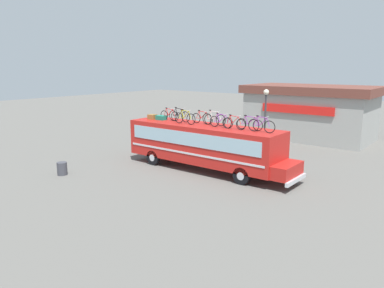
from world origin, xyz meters
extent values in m
plane|color=#605E59|center=(0.00, 0.00, 0.00)|extent=(120.00, 120.00, 0.00)
cube|color=red|center=(0.00, 0.00, 1.75)|extent=(10.63, 2.60, 2.33)
cube|color=red|center=(5.80, 0.00, 0.96)|extent=(0.96, 2.39, 0.75)
cube|color=#99B7C6|center=(0.00, -1.31, 2.19)|extent=(9.78, 0.04, 0.85)
cube|color=#99B7C6|center=(0.00, 1.31, 2.19)|extent=(9.78, 0.04, 0.85)
cube|color=silver|center=(0.00, -1.32, 1.28)|extent=(10.21, 0.03, 0.12)
cube|color=silver|center=(0.00, 1.32, 1.28)|extent=(10.21, 0.03, 0.12)
cube|color=silver|center=(6.34, 0.00, 0.50)|extent=(0.16, 2.47, 0.24)
cylinder|color=black|center=(3.61, -1.16, 0.51)|extent=(1.01, 0.28, 1.01)
cylinder|color=silver|center=(3.61, -1.16, 0.51)|extent=(0.46, 0.30, 0.46)
cylinder|color=black|center=(3.61, 1.16, 0.51)|extent=(1.01, 0.28, 1.01)
cylinder|color=silver|center=(3.61, 1.16, 0.51)|extent=(0.46, 0.30, 0.46)
cylinder|color=black|center=(-3.30, -1.16, 0.51)|extent=(1.01, 0.28, 1.01)
cylinder|color=silver|center=(-3.30, -1.16, 0.51)|extent=(0.46, 0.30, 0.46)
cylinder|color=black|center=(-3.30, 1.16, 0.51)|extent=(1.01, 0.28, 1.01)
cylinder|color=silver|center=(-3.30, 1.16, 0.51)|extent=(0.46, 0.30, 0.46)
cube|color=olive|center=(-4.36, -0.08, 3.08)|extent=(0.53, 0.49, 0.33)
cube|color=#1E7F66|center=(-3.63, 0.06, 3.07)|extent=(0.67, 0.49, 0.30)
torus|color=black|center=(-3.49, 0.20, 3.24)|extent=(0.66, 0.04, 0.66)
torus|color=black|center=(-2.51, 0.20, 3.24)|extent=(0.66, 0.04, 0.66)
cylinder|color=red|center=(-3.20, 0.20, 3.49)|extent=(0.19, 0.04, 0.47)
cylinder|color=red|center=(-2.90, 0.20, 3.48)|extent=(0.46, 0.04, 0.45)
cylinder|color=red|center=(-2.98, 0.20, 3.70)|extent=(0.59, 0.04, 0.07)
cylinder|color=red|center=(-3.30, 0.20, 3.25)|extent=(0.37, 0.03, 0.05)
cylinder|color=red|center=(-3.38, 0.20, 3.48)|extent=(0.24, 0.03, 0.49)
cylinder|color=red|center=(-2.60, 0.20, 3.47)|extent=(0.21, 0.03, 0.46)
cylinder|color=silver|center=(-2.69, 0.20, 3.74)|extent=(0.03, 0.44, 0.03)
ellipsoid|color=black|center=(-3.27, 0.20, 3.76)|extent=(0.20, 0.08, 0.06)
torus|color=black|center=(-2.69, 0.24, 3.28)|extent=(0.72, 0.04, 0.72)
torus|color=black|center=(-1.60, 0.24, 3.28)|extent=(0.72, 0.04, 0.72)
cylinder|color=black|center=(-2.36, 0.24, 3.55)|extent=(0.21, 0.04, 0.52)
cylinder|color=black|center=(-2.04, 0.24, 3.53)|extent=(0.51, 0.04, 0.50)
cylinder|color=black|center=(-2.12, 0.24, 3.78)|extent=(0.66, 0.04, 0.07)
cylinder|color=black|center=(-2.49, 0.24, 3.29)|extent=(0.42, 0.03, 0.05)
cylinder|color=black|center=(-2.57, 0.24, 3.54)|extent=(0.27, 0.03, 0.54)
cylinder|color=black|center=(-1.70, 0.24, 3.52)|extent=(0.23, 0.03, 0.50)
cylinder|color=silver|center=(-1.79, 0.24, 3.82)|extent=(0.03, 0.44, 0.03)
ellipsoid|color=black|center=(-2.45, 0.24, 3.84)|extent=(0.20, 0.08, 0.06)
torus|color=black|center=(-1.68, -0.35, 3.27)|extent=(0.71, 0.04, 0.71)
torus|color=black|center=(-0.68, -0.35, 3.27)|extent=(0.71, 0.04, 0.71)
cylinder|color=#B2B20C|center=(-1.38, -0.35, 3.54)|extent=(0.19, 0.04, 0.51)
cylinder|color=#B2B20C|center=(-1.08, -0.35, 3.52)|extent=(0.47, 0.04, 0.49)
cylinder|color=#B2B20C|center=(-1.16, -0.35, 3.77)|extent=(0.60, 0.04, 0.07)
cylinder|color=#B2B20C|center=(-1.49, -0.35, 3.28)|extent=(0.38, 0.03, 0.05)
cylinder|color=#B2B20C|center=(-1.57, -0.35, 3.53)|extent=(0.25, 0.03, 0.53)
cylinder|color=#B2B20C|center=(-0.77, -0.35, 3.51)|extent=(0.21, 0.03, 0.49)
cylinder|color=silver|center=(-0.86, -0.35, 3.80)|extent=(0.03, 0.44, 0.03)
ellipsoid|color=black|center=(-1.46, -0.35, 3.83)|extent=(0.20, 0.08, 0.06)
torus|color=black|center=(-0.81, 0.38, 3.25)|extent=(0.66, 0.04, 0.66)
torus|color=black|center=(0.17, 0.38, 3.25)|extent=(0.66, 0.04, 0.66)
cylinder|color=red|center=(-0.52, 0.38, 3.49)|extent=(0.19, 0.04, 0.47)
cylinder|color=red|center=(-0.22, 0.38, 3.48)|extent=(0.46, 0.04, 0.45)
cylinder|color=red|center=(-0.30, 0.38, 3.71)|extent=(0.59, 0.04, 0.07)
cylinder|color=red|center=(-0.63, 0.38, 3.26)|extent=(0.38, 0.03, 0.05)
cylinder|color=red|center=(-0.71, 0.38, 3.48)|extent=(0.24, 0.03, 0.49)
cylinder|color=red|center=(0.08, 0.38, 3.47)|extent=(0.21, 0.03, 0.46)
cylinder|color=silver|center=(-0.01, 0.38, 3.74)|extent=(0.03, 0.44, 0.03)
ellipsoid|color=black|center=(-0.60, 0.38, 3.76)|extent=(0.20, 0.08, 0.06)
torus|color=black|center=(0.09, 0.35, 3.28)|extent=(0.72, 0.04, 0.72)
torus|color=black|center=(1.14, 0.35, 3.28)|extent=(0.72, 0.04, 0.72)
cylinder|color=white|center=(0.40, 0.35, 3.55)|extent=(0.20, 0.04, 0.52)
cylinder|color=white|center=(0.72, 0.35, 3.53)|extent=(0.49, 0.04, 0.50)
cylinder|color=white|center=(0.63, 0.35, 3.79)|extent=(0.63, 0.04, 0.07)
cylinder|color=white|center=(0.29, 0.35, 3.29)|extent=(0.40, 0.03, 0.05)
cylinder|color=white|center=(0.20, 0.35, 3.54)|extent=(0.26, 0.03, 0.54)
cylinder|color=white|center=(1.04, 0.35, 3.52)|extent=(0.22, 0.03, 0.50)
cylinder|color=silver|center=(0.95, 0.35, 3.82)|extent=(0.03, 0.44, 0.03)
ellipsoid|color=black|center=(0.32, 0.35, 3.85)|extent=(0.20, 0.08, 0.06)
torus|color=black|center=(0.98, -0.13, 3.25)|extent=(0.67, 0.04, 0.67)
torus|color=black|center=(1.98, -0.13, 3.25)|extent=(0.67, 0.04, 0.67)
cylinder|color=purple|center=(1.28, -0.13, 3.50)|extent=(0.19, 0.04, 0.48)
cylinder|color=purple|center=(1.58, -0.13, 3.49)|extent=(0.47, 0.04, 0.46)
cylinder|color=purple|center=(1.50, -0.13, 3.72)|extent=(0.61, 0.04, 0.07)
cylinder|color=purple|center=(1.17, -0.13, 3.26)|extent=(0.38, 0.03, 0.05)
cylinder|color=purple|center=(1.09, -0.13, 3.49)|extent=(0.25, 0.03, 0.50)
cylinder|color=purple|center=(1.89, -0.13, 3.48)|extent=(0.21, 0.03, 0.46)
cylinder|color=silver|center=(1.80, -0.13, 3.75)|extent=(0.03, 0.44, 0.03)
ellipsoid|color=black|center=(1.20, -0.13, 3.77)|extent=(0.20, 0.08, 0.06)
torus|color=black|center=(1.92, -0.16, 3.24)|extent=(0.65, 0.04, 0.65)
torus|color=black|center=(2.88, -0.16, 3.24)|extent=(0.65, 0.04, 0.65)
cylinder|color=red|center=(2.21, -0.16, 3.48)|extent=(0.19, 0.04, 0.46)
cylinder|color=red|center=(2.50, -0.16, 3.47)|extent=(0.45, 0.04, 0.44)
cylinder|color=red|center=(2.42, -0.16, 3.69)|extent=(0.58, 0.04, 0.07)
cylinder|color=red|center=(2.11, -0.16, 3.25)|extent=(0.36, 0.03, 0.05)
cylinder|color=red|center=(2.03, -0.16, 3.47)|extent=(0.24, 0.03, 0.48)
cylinder|color=red|center=(2.79, -0.16, 3.46)|extent=(0.20, 0.03, 0.45)
cylinder|color=silver|center=(2.71, -0.16, 3.73)|extent=(0.03, 0.44, 0.03)
ellipsoid|color=black|center=(2.13, -0.16, 3.75)|extent=(0.20, 0.08, 0.06)
torus|color=black|center=(2.72, 0.19, 3.24)|extent=(0.65, 0.04, 0.65)
torus|color=black|center=(3.80, 0.19, 3.24)|extent=(0.65, 0.04, 0.65)
cylinder|color=purple|center=(3.04, 0.19, 3.48)|extent=(0.21, 0.04, 0.46)
cylinder|color=purple|center=(3.37, 0.19, 3.47)|extent=(0.50, 0.04, 0.45)
cylinder|color=purple|center=(3.28, 0.19, 3.69)|extent=(0.65, 0.04, 0.07)
cylinder|color=purple|center=(2.93, 0.19, 3.25)|extent=(0.41, 0.03, 0.05)
cylinder|color=purple|center=(2.84, 0.19, 3.47)|extent=(0.26, 0.03, 0.48)
cylinder|color=purple|center=(3.70, 0.19, 3.46)|extent=(0.22, 0.03, 0.45)
cylinder|color=silver|center=(3.61, 0.19, 3.73)|extent=(0.03, 0.44, 0.03)
ellipsoid|color=black|center=(2.96, 0.19, 3.75)|extent=(0.20, 0.08, 0.06)
torus|color=black|center=(3.67, -0.06, 3.27)|extent=(0.71, 0.04, 0.71)
torus|color=black|center=(4.66, -0.06, 3.27)|extent=(0.71, 0.04, 0.71)
cylinder|color=purple|center=(3.96, -0.06, 3.53)|extent=(0.19, 0.04, 0.50)
cylinder|color=purple|center=(4.26, -0.06, 3.52)|extent=(0.46, 0.04, 0.48)
cylinder|color=purple|center=(4.18, -0.06, 3.76)|extent=(0.60, 0.04, 0.07)
cylinder|color=purple|center=(3.86, -0.06, 3.28)|extent=(0.38, 0.03, 0.05)
cylinder|color=purple|center=(3.78, -0.06, 3.52)|extent=(0.24, 0.03, 0.52)
cylinder|color=purple|center=(4.57, -0.06, 3.51)|extent=(0.21, 0.03, 0.49)
cylinder|color=silver|center=(4.48, -0.06, 3.80)|extent=(0.03, 0.44, 0.03)
ellipsoid|color=black|center=(3.89, -0.06, 3.82)|extent=(0.20, 0.08, 0.06)
cube|color=#9E9E99|center=(1.37, 14.70, 2.06)|extent=(10.59, 6.10, 4.13)
cube|color=brown|center=(1.37, 14.70, 4.49)|extent=(11.44, 6.59, 0.73)
cube|color=red|center=(1.37, 11.55, 2.97)|extent=(6.35, 0.16, 0.70)
cylinder|color=#3F3F47|center=(-6.04, -6.36, 0.40)|extent=(0.60, 0.60, 0.79)
cylinder|color=#38383D|center=(1.22, 6.12, 2.30)|extent=(0.14, 0.14, 4.60)
sphere|color=#F2EDCC|center=(1.22, 6.12, 4.72)|extent=(0.40, 0.40, 0.40)
camera|label=1|loc=(13.87, -18.68, 6.56)|focal=34.70mm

